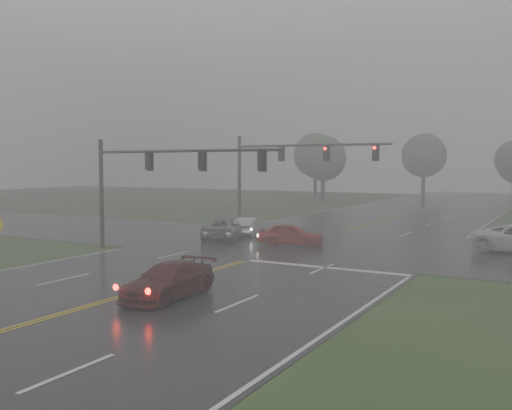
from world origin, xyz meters
The scene contains 13 objects.
ground centered at (0.00, 0.00, 0.00)m, with size 180.00×180.00×0.00m, color #263F1B.
main_road centered at (0.00, 20.00, 0.00)m, with size 18.00×160.00×0.02m, color black.
cross_street centered at (0.00, 22.00, 0.00)m, with size 120.00×14.00×0.02m, color black.
stop_bar centered at (4.50, 14.40, 0.00)m, with size 8.50×0.50×0.01m, color silver.
sedan_maroon centered at (1.72, 5.49, 0.00)m, with size 1.85×4.55×1.32m, color #3D0D0B.
sedan_red centered at (-0.33, 20.54, 0.00)m, with size 1.67×4.14×1.41m, color #9A190E.
sedan_silver centered at (-5.33, 24.06, 0.00)m, with size 1.38×3.97×1.31m, color #B0B2B8.
car_grey centered at (-5.85, 21.54, 0.00)m, with size 2.37×5.14×1.43m, color slate.
signal_gantry_near centered at (-6.31, 14.24, 4.70)m, with size 12.55×0.29×6.67m.
signal_gantry_far centered at (-6.03, 30.77, 5.33)m, with size 13.52×0.38×7.59m.
tree_nw_a centered at (-14.82, 60.85, 6.01)m, with size 6.23×6.23×9.15m.
tree_n_mid centered at (-5.25, 78.26, 6.59)m, with size 6.82×6.82×10.02m.
tree_nw_b centered at (-20.14, 70.55, 6.66)m, with size 6.89×6.89×10.13m.
Camera 1 is at (15.12, -11.66, 5.08)m, focal length 40.00 mm.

